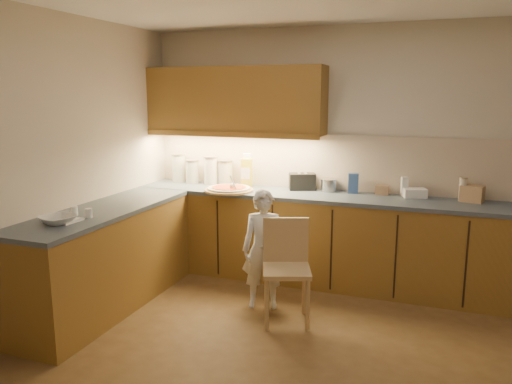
# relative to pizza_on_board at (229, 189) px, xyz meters

# --- Properties ---
(room) EXTENTS (4.54, 4.50, 2.62)m
(room) POSITION_rel_pizza_on_board_xyz_m (1.22, -1.52, 0.73)
(room) COLOR brown
(room) RESTS_ON ground
(l_counter) EXTENTS (3.77, 2.62, 0.92)m
(l_counter) POSITION_rel_pizza_on_board_xyz_m (0.30, -0.27, -0.48)
(l_counter) COLOR olive
(l_counter) RESTS_ON ground
(backsplash) EXTENTS (3.75, 0.02, 0.58)m
(backsplash) POSITION_rel_pizza_on_board_xyz_m (0.84, 0.47, 0.27)
(backsplash) COLOR beige
(backsplash) RESTS_ON l_counter
(upper_cabinets) EXTENTS (1.95, 0.36, 0.73)m
(upper_cabinets) POSITION_rel_pizza_on_board_xyz_m (-0.06, 0.31, 0.91)
(upper_cabinets) COLOR olive
(upper_cabinets) RESTS_ON ground
(pizza_on_board) EXTENTS (0.51, 0.51, 0.20)m
(pizza_on_board) POSITION_rel_pizza_on_board_xyz_m (0.00, 0.00, 0.00)
(pizza_on_board) COLOR tan
(pizza_on_board) RESTS_ON l_counter
(child) EXTENTS (0.45, 0.36, 1.09)m
(child) POSITION_rel_pizza_on_board_xyz_m (0.61, -0.63, -0.40)
(child) COLOR white
(child) RESTS_ON ground
(wooden_chair) EXTENTS (0.50, 0.50, 0.87)m
(wooden_chair) POSITION_rel_pizza_on_board_xyz_m (0.87, -0.80, -0.44)
(wooden_chair) COLOR tan
(wooden_chair) RESTS_ON ground
(mixing_bowl) EXTENTS (0.33, 0.33, 0.06)m
(mixing_bowl) POSITION_rel_pizza_on_board_xyz_m (-0.73, -1.68, 0.01)
(mixing_bowl) COLOR silver
(mixing_bowl) RESTS_ON l_counter
(canister_a) EXTENTS (0.16, 0.16, 0.33)m
(canister_a) POSITION_rel_pizza_on_board_xyz_m (-0.78, 0.33, 0.14)
(canister_a) COLOR beige
(canister_a) RESTS_ON l_counter
(canister_b) EXTENTS (0.15, 0.15, 0.27)m
(canister_b) POSITION_rel_pizza_on_board_xyz_m (-0.59, 0.31, 0.11)
(canister_b) COLOR beige
(canister_b) RESTS_ON l_counter
(canister_c) EXTENTS (0.17, 0.17, 0.32)m
(canister_c) POSITION_rel_pizza_on_board_xyz_m (-0.35, 0.31, 0.14)
(canister_c) COLOR white
(canister_c) RESTS_ON l_counter
(canister_d) EXTENTS (0.17, 0.17, 0.27)m
(canister_d) POSITION_rel_pizza_on_board_xyz_m (-0.20, 0.35, 0.12)
(canister_d) COLOR beige
(canister_d) RESTS_ON l_counter
(oil_jug) EXTENTS (0.14, 0.12, 0.36)m
(oil_jug) POSITION_rel_pizza_on_board_xyz_m (0.08, 0.30, 0.14)
(oil_jug) COLOR gold
(oil_jug) RESTS_ON l_counter
(toaster) EXTENTS (0.31, 0.25, 0.18)m
(toaster) POSITION_rel_pizza_on_board_xyz_m (0.69, 0.35, 0.07)
(toaster) COLOR black
(toaster) RESTS_ON l_counter
(steel_pot) EXTENTS (0.17, 0.17, 0.13)m
(steel_pot) POSITION_rel_pizza_on_board_xyz_m (0.97, 0.36, 0.04)
(steel_pot) COLOR #A1A1A5
(steel_pot) RESTS_ON l_counter
(blue_box) EXTENTS (0.11, 0.09, 0.20)m
(blue_box) POSITION_rel_pizza_on_board_xyz_m (1.23, 0.36, 0.08)
(blue_box) COLOR #2F4E8F
(blue_box) RESTS_ON l_counter
(card_box_a) EXTENTS (0.13, 0.10, 0.09)m
(card_box_a) POSITION_rel_pizza_on_board_xyz_m (1.51, 0.38, 0.02)
(card_box_a) COLOR #A27957
(card_box_a) RESTS_ON l_counter
(white_bottle) EXTENTS (0.08, 0.08, 0.19)m
(white_bottle) POSITION_rel_pizza_on_board_xyz_m (1.73, 0.40, 0.07)
(white_bottle) COLOR white
(white_bottle) RESTS_ON l_counter
(flat_pack) EXTENTS (0.25, 0.21, 0.09)m
(flat_pack) POSITION_rel_pizza_on_board_xyz_m (1.83, 0.36, 0.02)
(flat_pack) COLOR white
(flat_pack) RESTS_ON l_counter
(tall_jar) EXTENTS (0.07, 0.07, 0.23)m
(tall_jar) POSITION_rel_pizza_on_board_xyz_m (2.26, 0.33, 0.09)
(tall_jar) COLOR silver
(tall_jar) RESTS_ON l_counter
(card_box_b) EXTENTS (0.23, 0.20, 0.15)m
(card_box_b) POSITION_rel_pizza_on_board_xyz_m (2.35, 0.33, 0.05)
(card_box_b) COLOR tan
(card_box_b) RESTS_ON l_counter
(dough_cloth) EXTENTS (0.26, 0.21, 0.02)m
(dough_cloth) POSITION_rel_pizza_on_board_xyz_m (-0.75, -1.60, -0.01)
(dough_cloth) COLOR white
(dough_cloth) RESTS_ON l_counter
(spice_jar_a) EXTENTS (0.06, 0.06, 0.08)m
(spice_jar_a) POSITION_rel_pizza_on_board_xyz_m (-0.80, -1.41, 0.02)
(spice_jar_a) COLOR white
(spice_jar_a) RESTS_ON l_counter
(spice_jar_b) EXTENTS (0.07, 0.07, 0.08)m
(spice_jar_b) POSITION_rel_pizza_on_board_xyz_m (-0.63, -1.44, 0.02)
(spice_jar_b) COLOR white
(spice_jar_b) RESTS_ON l_counter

